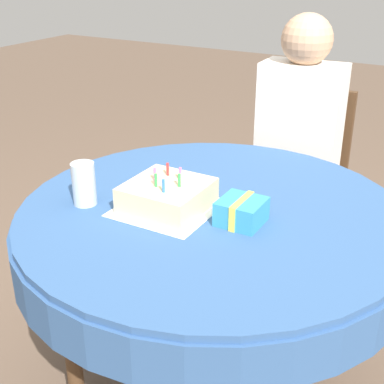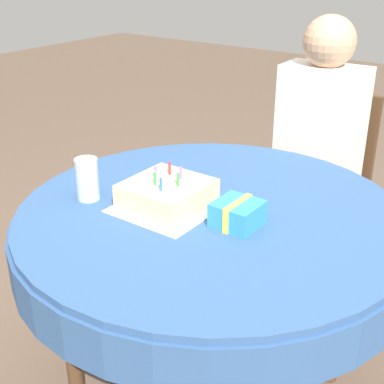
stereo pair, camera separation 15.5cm
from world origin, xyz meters
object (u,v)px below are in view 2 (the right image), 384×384
at_px(person, 317,140).
at_px(birthday_cake, 167,194).
at_px(drinking_glass, 87,179).
at_px(chair, 320,187).
at_px(gift_box, 237,214).

xyz_separation_m(person, birthday_cake, (-0.09, -0.85, 0.06)).
relative_size(person, drinking_glass, 9.20).
bearing_deg(person, chair, 90.00).
relative_size(birthday_cake, gift_box, 1.77).
xyz_separation_m(birthday_cake, gift_box, (0.22, 0.03, -0.01)).
xyz_separation_m(birthday_cake, drinking_glass, (-0.23, -0.09, 0.02)).
relative_size(chair, birthday_cake, 3.88).
xyz_separation_m(chair, person, (0.00, -0.09, 0.24)).
bearing_deg(person, drinking_glass, -111.53).
distance_m(drinking_glass, gift_box, 0.47).
height_order(chair, birthday_cake, chair).
bearing_deg(birthday_cake, drinking_glass, -157.53).
distance_m(person, birthday_cake, 0.86).
relative_size(birthday_cake, drinking_glass, 1.72).
relative_size(chair, drinking_glass, 6.66).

